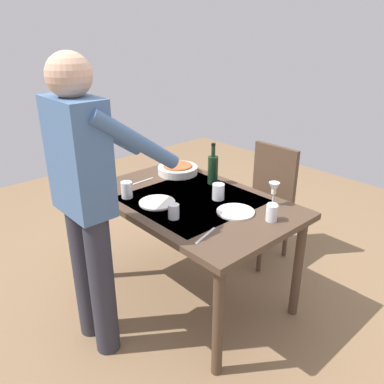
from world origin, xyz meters
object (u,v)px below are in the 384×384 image
wine_glass_left (274,190)px  dinner_plate_near (157,202)px  water_cup_near_right (272,213)px  water_cup_far_left (218,192)px  dining_table (192,211)px  water_cup_far_right (127,190)px  dinner_plate_far (236,212)px  water_cup_near_left (174,211)px  person_server (87,195)px  serving_bowl_pasta (178,169)px  wine_bottle (213,169)px  chair_near (266,195)px

wine_glass_left → dinner_plate_near: bearing=46.0°
water_cup_near_right → water_cup_far_left: water_cup_far_left is taller
dining_table → water_cup_far_right: 0.45m
wine_glass_left → dinner_plate_far: bearing=72.4°
water_cup_near_left → water_cup_near_right: bearing=-135.0°
person_server → dinner_plate_far: (-0.38, -0.76, -0.21)m
water_cup_near_right → serving_bowl_pasta: 0.96m
water_cup_near_right → water_cup_far_right: bearing=27.6°
water_cup_far_left → water_cup_near_left: bearing=92.3°
wine_glass_left → water_cup_far_left: (0.29, 0.19, -0.05)m
person_server → water_cup_far_left: size_ratio=16.10×
wine_glass_left → serving_bowl_pasta: 0.84m
dining_table → water_cup_far_right: size_ratio=12.43×
wine_bottle → wine_glass_left: (-0.51, -0.02, -0.01)m
person_server → serving_bowl_pasta: 1.02m
wine_glass_left → wine_bottle: bearing=2.7°
water_cup_far_right → dinner_plate_far: (-0.63, -0.36, -0.05)m
dining_table → water_cup_near_left: bearing=116.4°
wine_bottle → water_cup_far_right: bearing=71.2°
person_server → dining_table: bearing=-94.8°
dining_table → dinner_plate_near: (0.10, 0.21, 0.09)m
wine_bottle → dining_table: bearing=109.5°
wine_bottle → water_cup_near_left: (-0.23, 0.55, -0.07)m
water_cup_far_right → water_cup_near_right: bearing=-152.4°
dining_table → serving_bowl_pasta: size_ratio=4.52×
serving_bowl_pasta → dinner_plate_far: 0.77m
chair_near → water_cup_far_left: chair_near is taller
person_server → water_cup_far_right: bearing=-58.5°
wine_glass_left → chair_near: bearing=-49.8°
person_server → wine_bottle: size_ratio=5.71×
chair_near → water_cup_near_right: size_ratio=9.34×
dinner_plate_near → water_cup_near_right: bearing=-151.3°
serving_bowl_pasta → dinner_plate_near: size_ratio=1.30×
dinner_plate_near → person_server: bearing=94.8°
serving_bowl_pasta → dinner_plate_far: (-0.75, 0.18, -0.03)m
chair_near → dining_table: bearing=91.3°
water_cup_far_right → dinner_plate_far: water_cup_far_right is taller
water_cup_near_left → dining_table: bearing=-63.6°
dining_table → water_cup_near_left: 0.32m
dining_table → wine_bottle: (0.10, -0.29, 0.19)m
dining_table → chair_near: bearing=-88.7°
person_server → water_cup_far_right: size_ratio=15.48×
wine_glass_left → dinner_plate_near: (0.51, 0.52, -0.10)m
wine_glass_left → water_cup_far_left: wine_glass_left is taller
water_cup_near_right → water_cup_near_left: bearing=45.0°
dining_table → water_cup_far_right: bearing=44.4°
dinner_plate_near → wine_bottle: bearing=-89.6°
wine_bottle → serving_bowl_pasta: wine_bottle is taller
person_server → serving_bowl_pasta: bearing=-68.7°
wine_bottle → dinner_plate_far: 0.50m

